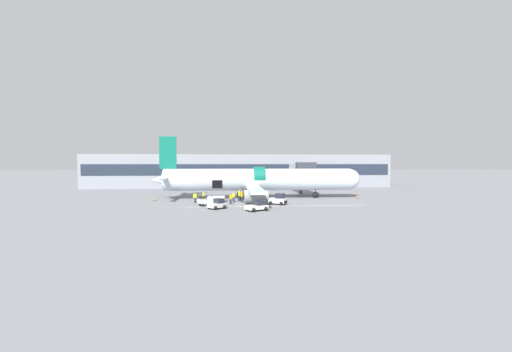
# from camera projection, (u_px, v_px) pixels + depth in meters

# --- Properties ---
(ground_plane) EXTENTS (500.00, 500.00, 0.00)m
(ground_plane) POSITION_uv_depth(u_px,v_px,m) (246.00, 204.00, 47.80)
(ground_plane) COLOR slate
(apron_marking_line) EXTENTS (26.50, 0.24, 0.01)m
(apron_marking_line) POSITION_uv_depth(u_px,v_px,m) (277.00, 206.00, 45.62)
(apron_marking_line) COLOR silver
(apron_marking_line) RESTS_ON ground_plane
(terminal_strip) EXTENTS (77.95, 13.91, 8.45)m
(terminal_strip) POSITION_uv_depth(u_px,v_px,m) (239.00, 171.00, 84.94)
(terminal_strip) COLOR gray
(terminal_strip) RESTS_ON ground_plane
(jet_bridge_stub) EXTENTS (3.68, 10.24, 6.42)m
(jet_bridge_stub) POSITION_uv_depth(u_px,v_px,m) (302.00, 171.00, 62.37)
(jet_bridge_stub) COLOR #4C4C51
(jet_bridge_stub) RESTS_ON ground_plane
(airplane) EXTENTS (37.18, 29.37, 10.87)m
(airplane) POSITION_uv_depth(u_px,v_px,m) (257.00, 180.00, 55.61)
(airplane) COLOR silver
(airplane) RESTS_ON ground_plane
(baggage_tug_lead) EXTENTS (3.31, 2.82, 1.36)m
(baggage_tug_lead) POSITION_uv_depth(u_px,v_px,m) (257.00, 206.00, 41.12)
(baggage_tug_lead) COLOR silver
(baggage_tug_lead) RESTS_ON ground_plane
(baggage_tug_mid) EXTENTS (2.91, 2.49, 1.75)m
(baggage_tug_mid) POSITION_uv_depth(u_px,v_px,m) (278.00, 200.00, 47.25)
(baggage_tug_mid) COLOR white
(baggage_tug_mid) RESTS_ON ground_plane
(baggage_tug_rear) EXTENTS (2.66, 2.57, 1.41)m
(baggage_tug_rear) POSITION_uv_depth(u_px,v_px,m) (217.00, 205.00, 42.80)
(baggage_tug_rear) COLOR silver
(baggage_tug_rear) RESTS_ON ground_plane
(baggage_cart_loading) EXTENTS (3.70, 1.83, 0.97)m
(baggage_cart_loading) POSITION_uv_depth(u_px,v_px,m) (217.00, 199.00, 50.22)
(baggage_cart_loading) COLOR silver
(baggage_cart_loading) RESTS_ON ground_plane
(baggage_cart_queued) EXTENTS (3.74, 2.43, 0.95)m
(baggage_cart_queued) POSITION_uv_depth(u_px,v_px,m) (208.00, 202.00, 46.08)
(baggage_cart_queued) COLOR silver
(baggage_cart_queued) RESTS_ON ground_plane
(ground_crew_loader_a) EXTENTS (0.42, 0.63, 1.83)m
(ground_crew_loader_a) POSITION_uv_depth(u_px,v_px,m) (242.00, 196.00, 50.10)
(ground_crew_loader_a) COLOR #2D2D33
(ground_crew_loader_a) RESTS_ON ground_plane
(ground_crew_loader_b) EXTENTS (0.59, 0.46, 1.70)m
(ground_crew_loader_b) POSITION_uv_depth(u_px,v_px,m) (195.00, 197.00, 49.25)
(ground_crew_loader_b) COLOR #2D2D33
(ground_crew_loader_b) RESTS_ON ground_plane
(ground_crew_driver) EXTENTS (0.46, 0.55, 1.60)m
(ground_crew_driver) POSITION_uv_depth(u_px,v_px,m) (204.00, 196.00, 52.02)
(ground_crew_driver) COLOR #1E2338
(ground_crew_driver) RESTS_ON ground_plane
(ground_crew_supervisor) EXTENTS (0.44, 0.64, 1.84)m
(ground_crew_supervisor) POSITION_uv_depth(u_px,v_px,m) (239.00, 195.00, 51.45)
(ground_crew_supervisor) COLOR #1E2338
(ground_crew_supervisor) RESTS_ON ground_plane
(ground_crew_helper) EXTENTS (0.48, 0.56, 1.62)m
(ground_crew_helper) POSITION_uv_depth(u_px,v_px,m) (231.00, 199.00, 47.84)
(ground_crew_helper) COLOR #1E2338
(ground_crew_helper) RESTS_ON ground_plane
(ground_crew_marshal) EXTENTS (0.54, 0.37, 1.57)m
(ground_crew_marshal) POSITION_uv_depth(u_px,v_px,m) (233.00, 197.00, 50.47)
(ground_crew_marshal) COLOR #1E2338
(ground_crew_marshal) RESTS_ON ground_plane
(suitcase_on_tarmac_upright) EXTENTS (0.55, 0.21, 0.59)m
(suitcase_on_tarmac_upright) POSITION_uv_depth(u_px,v_px,m) (202.00, 202.00, 48.82)
(suitcase_on_tarmac_upright) COLOR black
(suitcase_on_tarmac_upright) RESTS_ON ground_plane
(suitcase_on_tarmac_spare) EXTENTS (0.42, 0.40, 0.81)m
(suitcase_on_tarmac_spare) POSITION_uv_depth(u_px,v_px,m) (201.00, 200.00, 50.69)
(suitcase_on_tarmac_spare) COLOR #4C1E1E
(suitcase_on_tarmac_spare) RESTS_ON ground_plane
(safety_cone_nose) EXTENTS (0.46, 0.46, 0.78)m
(safety_cone_nose) POSITION_uv_depth(u_px,v_px,m) (358.00, 196.00, 55.41)
(safety_cone_nose) COLOR black
(safety_cone_nose) RESTS_ON ground_plane
(safety_cone_engine_left) EXTENTS (0.61, 0.61, 0.78)m
(safety_cone_engine_left) POSITION_uv_depth(u_px,v_px,m) (255.00, 208.00, 40.92)
(safety_cone_engine_left) COLOR black
(safety_cone_engine_left) RESTS_ON ground_plane
(safety_cone_wingtip) EXTENTS (0.48, 0.48, 0.71)m
(safety_cone_wingtip) POSITION_uv_depth(u_px,v_px,m) (265.00, 202.00, 47.93)
(safety_cone_wingtip) COLOR black
(safety_cone_wingtip) RESTS_ON ground_plane
(safety_cone_tail) EXTENTS (0.52, 0.52, 0.58)m
(safety_cone_tail) POSITION_uv_depth(u_px,v_px,m) (154.00, 199.00, 52.30)
(safety_cone_tail) COLOR black
(safety_cone_tail) RESTS_ON ground_plane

